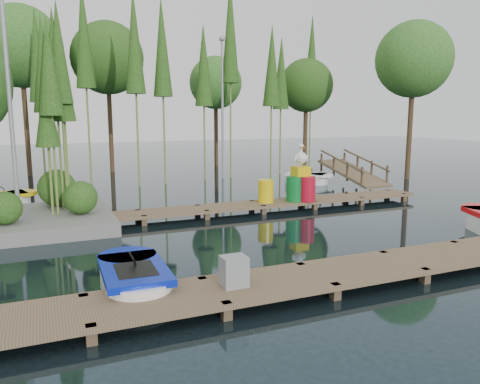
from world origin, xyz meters
name	(u,v)px	position (x,y,z in m)	size (l,w,h in m)	color
ground_plane	(231,234)	(0.00, 0.00, 0.00)	(90.00, 90.00, 0.00)	#1A2A31
near_dock	(317,276)	(0.00, -4.50, 0.23)	(18.00, 1.50, 0.50)	brown
far_dock	(230,207)	(1.00, 2.50, 0.23)	(15.00, 1.20, 0.50)	brown
tree_screen	(100,52)	(-2.04, 10.60, 6.12)	(34.42, 18.53, 10.31)	#44301D
lamp_island	(8,80)	(-5.50, 2.50, 4.26)	(0.30, 0.30, 7.25)	gray
lamp_rear	(222,96)	(4.00, 11.00, 4.26)	(0.30, 0.30, 7.25)	gray
ramp	(353,172)	(9.00, 6.50, 0.59)	(1.50, 3.94, 1.49)	brown
boat_blue	(134,280)	(-3.34, -3.36, 0.25)	(1.24, 2.62, 0.87)	white
boat_white_far	(307,178)	(7.08, 7.55, 0.25)	(2.39, 2.51, 1.13)	white
utility_cabinet	(234,271)	(-1.76, -4.50, 0.58)	(0.45, 0.38, 0.56)	gray
yellow_barrel	(266,191)	(2.34, 2.50, 0.70)	(0.54, 0.54, 0.81)	yellow
drum_cluster	(302,184)	(3.69, 2.35, 0.90)	(1.18, 1.08, 2.03)	#0B6A28
seagull_post	(314,185)	(4.28, 2.50, 0.81)	(0.48, 0.26, 0.76)	gray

